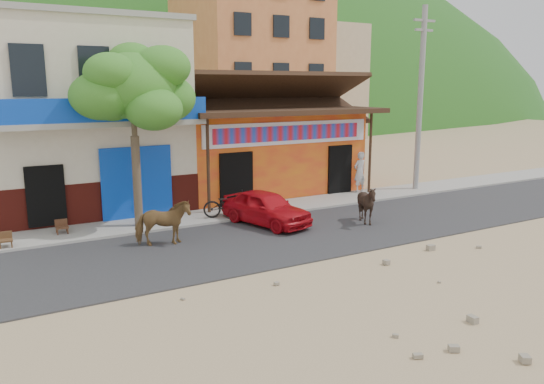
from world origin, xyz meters
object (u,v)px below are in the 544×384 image
Objects in this scene: utility_pole at (420,100)px; cafe_chair_right at (5,234)px; tree at (135,136)px; cow_tan at (163,223)px; cafe_chair_left at (61,221)px; scooter at (229,204)px; cow_dark at (367,204)px; red_car at (266,208)px; pedestrian at (360,172)px.

utility_pole reaches higher than cafe_chair_right.
tree is 3.36m from cow_tan.
utility_pole is at bearing 0.90° from tree.
cafe_chair_right is at bearing -177.62° from utility_pole.
cafe_chair_left is at bearing 25.48° from cafe_chair_right.
utility_pole is at bearing 1.87° from cafe_chair_left.
utility_pole is 13.42m from cow_tan.
utility_pole is 4.39× the size of scooter.
cafe_chair_right is (-16.86, -0.70, -3.59)m from utility_pole.
tree reaches higher than cafe_chair_right.
cow_dark reaches higher than cafe_chair_left.
cow_dark is 0.40× the size of red_car.
scooter is (3.03, 1.85, -0.13)m from cow_tan.
utility_pole reaches higher than scooter.
cafe_chair_left is (-12.50, -0.67, -0.48)m from pedestrian.
cow_dark is 1.69× the size of cafe_chair_left.
cow_tan is 3.58m from cafe_chair_left.
cow_tan is at bearing -123.99° from cow_dark.
scooter is (-0.82, 1.22, -0.03)m from red_car.
tree is 12.84m from utility_pole.
cow_tan is 0.47× the size of red_car.
cafe_chair_left is at bearing 179.90° from utility_pole.
red_car is 1.95× the size of pedestrian.
pedestrian reaches higher than scooter.
cafe_chair_left is (-9.40, 3.60, -0.20)m from cow_dark.
red_car is 1.90× the size of scooter.
red_car is at bearing 15.10° from pedestrian.
cow_tan is 3.55m from scooter.
utility_pole is 9.86× the size of cafe_chair_right.
cafe_chair_left is at bearing 174.63° from tree.
cafe_chair_left reaches higher than cafe_chair_right.
utility_pole reaches higher than pedestrian.
cow_dark is 10.07m from cafe_chair_left.
tree reaches higher than cafe_chair_left.
cow_tan is at bearing -22.35° from cafe_chair_right.
tree is 8.12m from cow_dark.
scooter is 5.56m from cafe_chair_left.
red_car is at bearing -67.14° from cow_tan.
cafe_chair_right is at bearing 79.52° from cow_tan.
cow_dark is (6.92, -1.02, 0.00)m from cow_tan.
utility_pole is 15.63m from cafe_chair_left.
pedestrian is 14.23m from cafe_chair_right.
cow_tan reaches higher than cafe_chair_left.
utility_pole is 5.81× the size of cow_dark.
pedestrian is 2.18× the size of cafe_chair_right.
cow_tan is at bearing 144.45° from scooter.
pedestrian is 12.53m from cafe_chair_left.
scooter is (-9.70, -0.70, -3.52)m from utility_pole.
cafe_chair_right is at bearing -2.26° from pedestrian.
cafe_chair_left is (-2.48, 2.57, -0.20)m from cow_tan.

